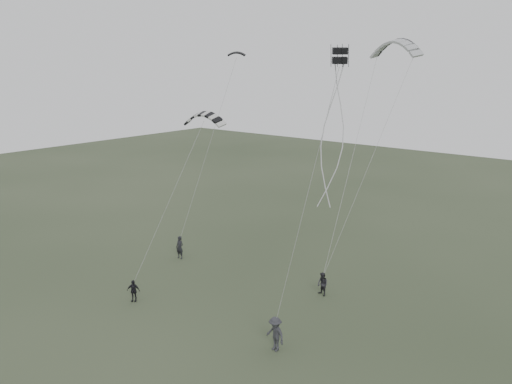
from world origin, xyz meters
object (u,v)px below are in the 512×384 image
Objects in this scene: kite_pale_large at (396,41)px; kite_dark_small at (236,53)px; flyer_right at (322,284)px; kite_box at (340,56)px; flyer_far at (275,334)px; kite_striped at (204,114)px; flyer_left at (180,247)px; flyer_center at (133,291)px.

kite_dark_small is at bearing -151.77° from kite_pale_large.
kite_box reaches higher than flyer_right.
flyer_right is 7.63m from flyer_far.
kite_pale_large is 1.33× the size of kite_striped.
kite_dark_small reaches higher than kite_box.
flyer_left is 16.76m from kite_dark_small.
flyer_center is at bearing -73.28° from flyer_left.
flyer_far is at bearing -27.55° from flyer_center.
kite_striped is (-10.18, 5.22, 11.00)m from flyer_far.
kite_pale_large reaches higher than kite_striped.
flyer_far is at bearing -168.09° from kite_box.
flyer_right is 1.11× the size of kite_dark_small.
flyer_left is 0.95× the size of flyer_far.
flyer_center is 1.02× the size of kite_dark_small.
kite_dark_small is 13.06m from kite_pale_large.
kite_striped is at bearing -99.15° from kite_dark_small.
kite_box reaches higher than flyer_center.
kite_pale_large reaches higher than flyer_center.
flyer_right is at bearing 9.18° from flyer_center.
flyer_left reaches higher than flyer_right.
kite_box is at bearing -60.49° from kite_pale_large.
kite_pale_large is (0.68, 7.85, 16.14)m from flyer_right.
kite_striped is at bearing -146.89° from flyer_right.
flyer_right is 14.30m from kite_striped.
kite_box is at bearing -23.95° from kite_striped.
flyer_right is at bearing 90.35° from kite_box.
kite_striped reaches higher than flyer_far.
flyer_right is (12.60, 1.42, -0.12)m from flyer_left.
kite_box is at bearing -19.21° from flyer_center.
kite_pale_large is 5.56× the size of kite_box.
flyer_left is 2.51× the size of kite_box.
kite_dark_small is (0.49, 6.69, 15.36)m from flyer_left.
kite_striped is 4.17× the size of kite_box.
kite_striped is 13.18m from kite_box.
flyer_right is at bearing -1.28° from flyer_left.
kite_dark_small is (-13.65, 12.75, 15.31)m from flyer_far.
flyer_left is 0.45× the size of kite_pale_large.
kite_striped is (-8.64, -2.25, 11.17)m from flyer_right.
flyer_far is at bearing -59.86° from flyer_right.
kite_pale_large is 13.54m from kite_box.
flyer_center is 0.76× the size of flyer_far.
flyer_far reaches higher than flyer_right.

